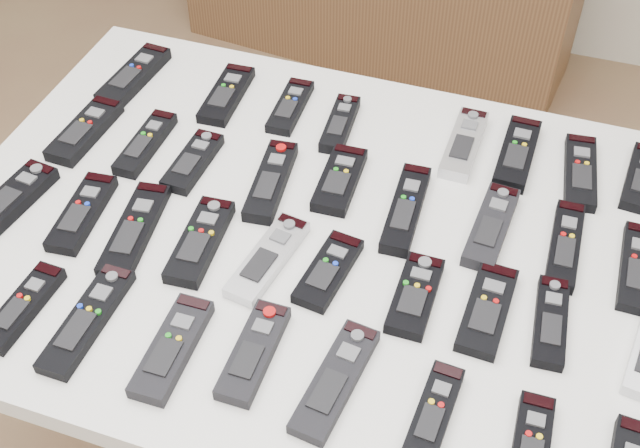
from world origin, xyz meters
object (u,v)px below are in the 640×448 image
(remote_5, at_px, (517,153))
(remote_31, at_px, (254,352))
(remote_21, at_px, (268,258))
(remote_30, at_px, (172,348))
(remote_4, at_px, (464,144))
(remote_13, at_px, (406,209))
(remote_24, at_px, (487,309))
(remote_32, at_px, (336,380))
(table, at_px, (320,256))
(remote_10, at_px, (193,162))
(remote_0, at_px, (134,76))
(remote_3, at_px, (340,124))
(remote_15, at_px, (565,245))
(remote_28, at_px, (23,307))
(remote_17, at_px, (15,197))
(remote_12, at_px, (340,180))
(remote_1, at_px, (227,95))
(remote_14, at_px, (491,227))
(remote_33, at_px, (433,414))
(remote_34, at_px, (531,446))
(remote_20, at_px, (200,241))
(remote_8, at_px, (85,131))
(remote_25, at_px, (551,322))
(remote_22, at_px, (328,271))
(remote_19, at_px, (135,230))
(remote_23, at_px, (415,295))
(remote_9, at_px, (146,143))
(remote_29, at_px, (87,320))
(remote_11, at_px, (271,181))
(remote_6, at_px, (580,172))

(remote_5, distance_m, remote_31, 0.62)
(remote_21, bearing_deg, remote_5, 57.29)
(remote_30, bearing_deg, remote_21, 71.00)
(remote_4, relative_size, remote_13, 0.92)
(remote_24, bearing_deg, remote_32, -130.33)
(table, bearing_deg, remote_10, 162.96)
(remote_0, height_order, remote_10, remote_0)
(remote_3, bearing_deg, remote_21, -94.97)
(remote_15, xyz_separation_m, remote_32, (-0.27, -0.36, 0.00))
(remote_28, bearing_deg, remote_17, 128.95)
(remote_4, relative_size, remote_21, 0.99)
(remote_12, distance_m, remote_15, 0.39)
(remote_1, relative_size, remote_14, 0.95)
(remote_15, bearing_deg, remote_30, -143.73)
(remote_30, distance_m, remote_33, 0.38)
(remote_4, height_order, remote_34, remote_4)
(remote_17, relative_size, remote_20, 0.90)
(table, bearing_deg, remote_30, -112.73)
(remote_33, bearing_deg, remote_30, -173.88)
(remote_8, xyz_separation_m, remote_14, (0.75, -0.00, 0.00))
(table, relative_size, remote_8, 7.04)
(remote_4, distance_m, remote_21, 0.44)
(remote_12, height_order, remote_17, remote_17)
(remote_3, distance_m, remote_33, 0.62)
(remote_34, bearing_deg, remote_31, 175.74)
(remote_31, bearing_deg, remote_25, 25.63)
(remote_20, height_order, remote_31, same)
(remote_25, bearing_deg, remote_14, 121.98)
(remote_20, bearing_deg, remote_25, -1.92)
(remote_22, bearing_deg, remote_21, -168.95)
(remote_25, height_order, remote_34, remote_34)
(remote_0, distance_m, remote_19, 0.43)
(remote_15, xyz_separation_m, remote_30, (-0.51, -0.38, 0.00))
(remote_20, bearing_deg, remote_3, 67.27)
(remote_1, bearing_deg, remote_20, -75.66)
(remote_21, bearing_deg, remote_23, 9.02)
(remote_8, height_order, remote_32, remote_8)
(remote_9, height_order, remote_24, remote_9)
(remote_13, bearing_deg, remote_14, -0.56)
(remote_1, distance_m, remote_12, 0.33)
(remote_17, bearing_deg, remote_25, 8.81)
(remote_29, height_order, remote_30, remote_30)
(remote_11, height_order, remote_29, remote_11)
(remote_6, bearing_deg, remote_28, -148.73)
(remote_14, bearing_deg, remote_24, -77.49)
(remote_14, height_order, remote_22, remote_14)
(remote_12, bearing_deg, remote_21, -106.31)
(remote_19, distance_m, remote_20, 0.11)
(remote_10, relative_size, remote_15, 0.82)
(remote_4, distance_m, remote_22, 0.39)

